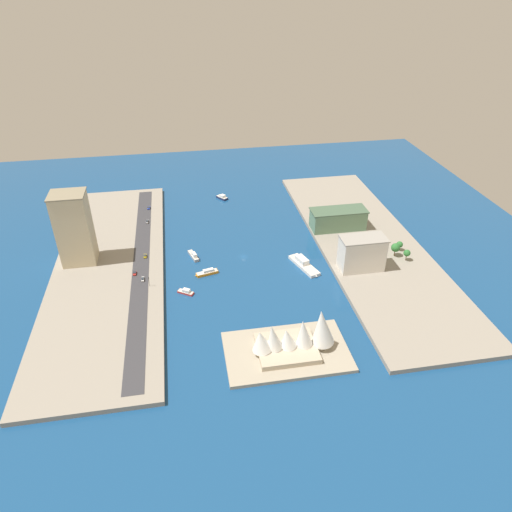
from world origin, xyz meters
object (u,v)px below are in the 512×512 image
Objects in this scene: patrol_launch_navy at (222,197)px; tugboat_red at (186,292)px; terminal_long_green at (338,219)px; hatchback_blue at (149,208)px; hotel_broad_white at (362,253)px; yacht_sleek_gray at (193,255)px; ferry_white_commuter at (304,264)px; sedan_silver at (147,221)px; opera_landmark at (295,337)px; office_block_beige at (74,229)px; water_taxi_orange at (207,273)px; taxi_yellow_cab at (145,256)px; traffic_light_waterfront at (149,280)px; van_white at (143,279)px; pickup_red at (135,273)px.

patrol_launch_navy is 1.09× the size of tugboat_red.
hatchback_blue is (139.39, -56.74, -6.63)m from terminal_long_green.
hatchback_blue is at bearing -39.16° from hotel_broad_white.
ferry_white_commuter is at bearing 161.53° from yacht_sleek_gray.
sedan_silver is 23.79m from hatchback_blue.
hotel_broad_white is 0.66× the size of opera_landmark.
hotel_broad_white is (-179.15, 40.21, -13.02)m from office_block_beige.
ferry_white_commuter is 6.14× the size of hatchback_blue.
hatchback_blue is (-0.68, -23.78, -0.02)m from sedan_silver.
patrol_launch_navy is 2.21× the size of sedan_silver.
water_taxi_orange is 83.46m from sedan_silver.
yacht_sleek_gray is at bearing 121.84° from sedan_silver.
water_taxi_orange is (-14.49, -18.38, 0.13)m from tugboat_red.
hotel_broad_white is 163.27m from sedan_silver.
taxi_yellow_cab is (137.61, -37.36, -10.36)m from hotel_broad_white.
sedan_silver reaches higher than hatchback_blue.
traffic_light_waterfront is at bearing 17.09° from water_taxi_orange.
hatchback_blue reaches higher than patrol_launch_navy.
patrol_launch_navy is 192.62m from opera_landmark.
hotel_broad_white is (-75.88, 126.43, 12.72)m from patrol_launch_navy.
office_block_beige reaches higher than sedan_silver.
water_taxi_orange is at bearing -174.35° from van_white.
office_block_beige is 86.07m from hatchback_blue.
terminal_long_green is 8.02× the size of sedan_silver.
office_block_beige is at bearing -32.40° from pickup_red.
pickup_red is at bearing -7.00° from hotel_broad_white.
opera_landmark reaches higher than hatchback_blue.
tugboat_red is at bearing 74.33° from patrol_launch_navy.
tugboat_red is 2.17× the size of van_white.
van_white is at bearing -29.20° from tugboat_red.
hatchback_blue is (-42.43, -71.15, -23.38)m from office_block_beige.
office_block_beige is 7.47× the size of traffic_light_waterfront.
opera_landmark reaches higher than ferry_white_commuter.
opera_landmark reaches higher than hotel_broad_white.
patrol_launch_navy is 2.38× the size of hatchback_blue.
taxi_yellow_cab is 20.62m from pickup_red.
hatchback_blue reaches higher than water_taxi_orange.
van_white reaches higher than water_taxi_orange.
terminal_long_green is at bearing -92.79° from hotel_broad_white.
traffic_light_waterfront reaches higher than van_white.
sedan_silver is at bearing -90.23° from taxi_yellow_cab.
terminal_long_green is (-115.23, -58.99, 9.20)m from tugboat_red.
water_taxi_orange is 2.41× the size of traffic_light_waterfront.
ferry_white_commuter is at bearing 110.06° from patrol_launch_navy.
patrol_launch_navy is 114.59m from water_taxi_orange.
office_block_beige is (181.81, 14.40, 16.75)m from terminal_long_green.
hotel_broad_white is at bearing 175.85° from van_white.
opera_landmark is at bearing 137.36° from traffic_light_waterfront.
yacht_sleek_gray is at bearing -130.61° from traffic_light_waterfront.
pickup_red is (5.95, 19.74, -0.05)m from taxi_yellow_cab.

